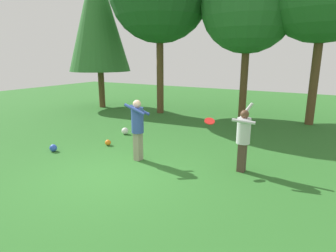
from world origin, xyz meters
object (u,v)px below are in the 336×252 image
object	(u,v)px
frisbee	(210,121)
tree_far_left	(97,15)
person_catcher	(138,125)
ball_orange	(108,143)
person_thrower	(243,135)
ball_blue	(53,148)
tree_center	(249,5)
ball_white	(125,131)

from	to	relation	value
frisbee	tree_far_left	world-z (taller)	tree_far_left
person_catcher	ball_orange	size ratio (longest dim) A/B	8.89
person_thrower	tree_far_left	xyz separation A→B (m)	(-9.73, 5.43, 4.12)
frisbee	person_catcher	bearing A→B (deg)	-164.94
frisbee	ball_blue	distance (m)	4.94
frisbee	tree_far_left	size ratio (longest dim) A/B	0.04
person_thrower	ball_orange	size ratio (longest dim) A/B	9.07
ball_blue	tree_center	world-z (taller)	tree_center
person_thrower	tree_center	bearing A→B (deg)	-83.86
person_catcher	tree_far_left	bearing A→B (deg)	123.72
person_catcher	ball_blue	bearing A→B (deg)	179.73
person_thrower	ball_white	xyz separation A→B (m)	(-4.82, 1.32, -0.82)
ball_white	tree_center	xyz separation A→B (m)	(3.04, 5.11, 4.95)
ball_white	tree_far_left	bearing A→B (deg)	140.04
ball_blue	tree_center	distance (m)	9.97
frisbee	ball_orange	xyz separation A→B (m)	(-3.58, 0.07, -1.15)
ball_blue	tree_far_left	bearing A→B (deg)	121.83
tree_far_left	person_thrower	bearing A→B (deg)	-29.17
tree_center	frisbee	bearing A→B (deg)	-82.00
ball_orange	tree_center	world-z (taller)	tree_center
person_catcher	ball_blue	distance (m)	2.96
person_thrower	frisbee	world-z (taller)	person_thrower
ball_orange	ball_white	xyz separation A→B (m)	(-0.38, 1.38, 0.03)
frisbee	ball_blue	size ratio (longest dim) A/B	1.61
ball_blue	tree_center	size ratio (longest dim) A/B	0.03
person_thrower	ball_white	size ratio (longest dim) A/B	6.85
person_thrower	person_catcher	distance (m)	2.85
ball_blue	ball_white	bearing A→B (deg)	75.78
frisbee	ball_orange	size ratio (longest dim) A/B	1.87
ball_blue	frisbee	bearing A→B (deg)	14.91
ball_orange	tree_far_left	xyz separation A→B (m)	(-5.29, 5.50, 4.97)
ball_white	frisbee	bearing A→B (deg)	-20.20
person_thrower	tree_center	size ratio (longest dim) A/B	0.24
ball_white	ball_orange	bearing A→B (deg)	-74.67
frisbee	ball_orange	distance (m)	3.76
tree_far_left	ball_blue	bearing A→B (deg)	-58.17
tree_center	ball_blue	bearing A→B (deg)	-115.50
tree_far_left	tree_center	distance (m)	8.01
ball_orange	ball_white	bearing A→B (deg)	105.33
ball_white	tree_center	world-z (taller)	tree_center
ball_white	ball_blue	world-z (taller)	ball_white
ball_white	tree_far_left	size ratio (longest dim) A/B	0.03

